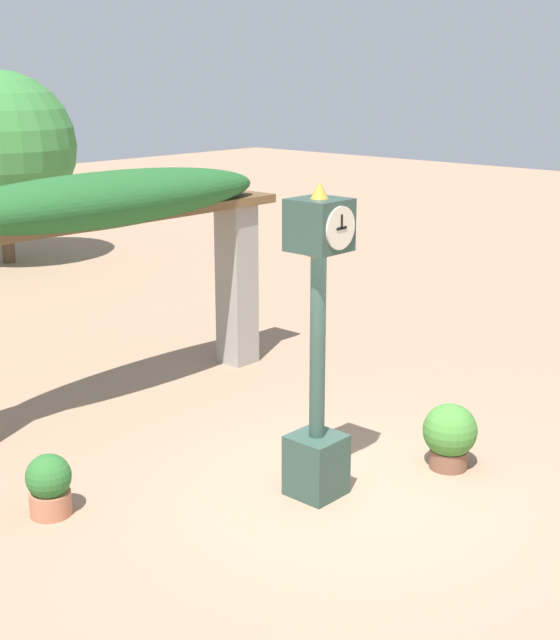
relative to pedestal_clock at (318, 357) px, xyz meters
name	(u,v)px	position (x,y,z in m)	size (l,w,h in m)	color
ground_plane	(342,492)	(0.21, -0.18, -1.48)	(60.00, 60.00, 0.00)	#9E7A60
pedestal_clock	(318,357)	(0.00, 0.00, 0.00)	(0.50, 0.55, 3.20)	#2D473D
pergola	(105,224)	(0.21, 3.63, 0.88)	(5.64, 1.05, 3.00)	gray
potted_plant_near_left	(49,485)	(-2.09, 1.63, -1.16)	(0.45, 0.45, 0.63)	#B26B4C
potted_plant_near_right	(450,435)	(1.45, -0.67, -1.09)	(0.59, 0.59, 0.73)	brown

